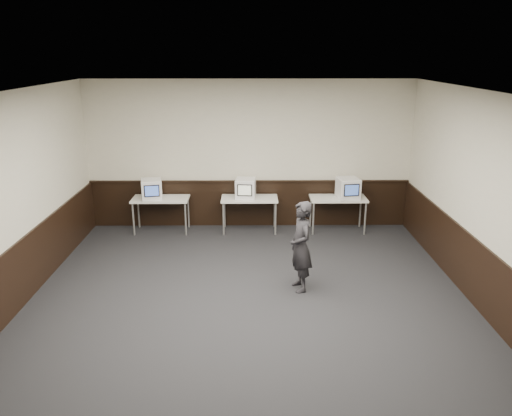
% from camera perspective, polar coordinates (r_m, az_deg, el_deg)
% --- Properties ---
extents(floor, '(8.00, 8.00, 0.00)m').
position_cam_1_polar(floor, '(7.60, -0.82, -11.98)').
color(floor, black).
rests_on(floor, ground).
extents(ceiling, '(8.00, 8.00, 0.00)m').
position_cam_1_polar(ceiling, '(6.64, -0.95, 12.82)').
color(ceiling, white).
rests_on(ceiling, back_wall).
extents(back_wall, '(7.00, 0.00, 7.00)m').
position_cam_1_polar(back_wall, '(10.83, -0.76, 6.09)').
color(back_wall, beige).
rests_on(back_wall, ground).
extents(front_wall, '(7.00, 0.00, 7.00)m').
position_cam_1_polar(front_wall, '(3.38, -1.29, -21.74)').
color(front_wall, beige).
rests_on(front_wall, ground).
extents(right_wall, '(0.00, 8.00, 8.00)m').
position_cam_1_polar(right_wall, '(7.77, 25.90, -0.31)').
color(right_wall, beige).
rests_on(right_wall, ground).
extents(wainscot_back, '(6.98, 0.04, 1.00)m').
position_cam_1_polar(wainscot_back, '(11.09, -0.74, 0.49)').
color(wainscot_back, black).
rests_on(wainscot_back, back_wall).
extents(wainscot_left, '(0.04, 7.98, 1.00)m').
position_cam_1_polar(wainscot_left, '(8.17, -26.30, -7.81)').
color(wainscot_left, black).
rests_on(wainscot_left, left_wall).
extents(wainscot_right, '(0.04, 7.98, 1.00)m').
position_cam_1_polar(wainscot_right, '(8.13, 24.75, -7.71)').
color(wainscot_right, black).
rests_on(wainscot_right, right_wall).
extents(wainscot_rail, '(6.98, 0.06, 0.04)m').
position_cam_1_polar(wainscot_rail, '(10.93, -0.75, 3.07)').
color(wainscot_rail, black).
rests_on(wainscot_rail, wainscot_back).
extents(desk_left, '(1.20, 0.60, 0.75)m').
position_cam_1_polar(desk_left, '(10.85, -10.84, 0.77)').
color(desk_left, silver).
rests_on(desk_left, ground).
extents(desk_center, '(1.20, 0.60, 0.75)m').
position_cam_1_polar(desk_center, '(10.67, -0.75, 0.81)').
color(desk_center, silver).
rests_on(desk_center, ground).
extents(desk_right, '(1.20, 0.60, 0.75)m').
position_cam_1_polar(desk_right, '(10.83, 9.36, 0.83)').
color(desk_right, silver).
rests_on(desk_right, ground).
extents(emac_left, '(0.50, 0.52, 0.42)m').
position_cam_1_polar(emac_left, '(10.75, -11.83, 2.12)').
color(emac_left, white).
rests_on(emac_left, desk_left).
extents(emac_center, '(0.45, 0.48, 0.42)m').
position_cam_1_polar(emac_center, '(10.59, -1.20, 2.25)').
color(emac_center, white).
rests_on(emac_center, desk_center).
extents(emac_right, '(0.50, 0.52, 0.44)m').
position_cam_1_polar(emac_right, '(10.74, 10.48, 2.23)').
color(emac_right, white).
rests_on(emac_right, desk_right).
extents(person, '(0.48, 0.61, 1.50)m').
position_cam_1_polar(person, '(8.05, 5.15, -4.40)').
color(person, black).
rests_on(person, ground).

